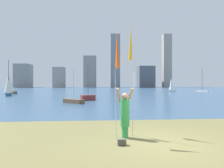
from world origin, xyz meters
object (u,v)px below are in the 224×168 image
object	(u,v)px
sailboat_6	(88,97)
kite_flag_left	(117,51)
kite_flag_right	(131,46)
sailboat_4	(11,88)
person	(125,113)
bag	(122,142)
sailboat_3	(9,85)
sailboat_5	(202,91)
sailboat_1	(74,101)
sailboat_0	(171,85)

from	to	relation	value
sailboat_6	kite_flag_left	bearing A→B (deg)	-85.11
kite_flag_right	sailboat_4	distance (m)	38.20
person	bag	world-z (taller)	person
sailboat_3	sailboat_5	world-z (taller)	sailboat_3
kite_flag_right	bag	bearing A→B (deg)	-109.74
sailboat_3	sailboat_4	distance (m)	6.67
sailboat_1	sailboat_3	size ratio (longest dim) A/B	0.62
sailboat_4	sailboat_3	bearing A→B (deg)	-72.85
kite_flag_left	bag	bearing A→B (deg)	-79.05
bag	sailboat_3	xyz separation A→B (m)	(-14.95, 29.20, 1.70)
kite_flag_right	sailboat_4	world-z (taller)	kite_flag_right
sailboat_0	sailboat_1	world-z (taller)	sailboat_0
kite_flag_right	sailboat_6	xyz separation A→B (m)	(-2.28, 17.26, -3.31)
kite_flag_right	bag	distance (m)	3.99
kite_flag_right	sailboat_6	distance (m)	17.72
person	sailboat_4	world-z (taller)	sailboat_4
person	sailboat_3	distance (m)	32.05
bag	sailboat_3	bearing A→B (deg)	117.11
kite_flag_left	sailboat_6	size ratio (longest dim) A/B	0.94
sailboat_1	kite_flag_right	bearing A→B (deg)	-74.89
sailboat_5	sailboat_6	bearing A→B (deg)	-140.24
bag	sailboat_5	size ratio (longest dim) A/B	0.05
person	sailboat_0	distance (m)	44.21
sailboat_3	sailboat_4	world-z (taller)	sailboat_3
sailboat_1	sailboat_4	bearing A→B (deg)	124.37
sailboat_0	sailboat_3	xyz separation A→B (m)	(-32.15, -12.62, 0.21)
sailboat_0	sailboat_4	bearing A→B (deg)	-169.56
sailboat_4	kite_flag_right	bearing A→B (deg)	-62.65
sailboat_5	sailboat_6	xyz separation A→B (m)	(-25.62, -21.32, 0.01)
bag	sailboat_1	bearing A→B (deg)	101.36
kite_flag_left	sailboat_3	xyz separation A→B (m)	(-14.85, 28.69, -1.45)
kite_flag_right	bag	xyz separation A→B (m)	(-0.60, -1.68, -3.57)
sailboat_4	person	bearing A→B (deg)	-63.58
bag	sailboat_1	world-z (taller)	sailboat_1
sailboat_0	sailboat_1	distance (m)	33.40
sailboat_5	sailboat_0	bearing A→B (deg)	166.87
sailboat_3	sailboat_5	bearing A→B (deg)	15.86
sailboat_3	sailboat_4	bearing A→B (deg)	107.15
sailboat_0	sailboat_1	size ratio (longest dim) A/B	1.48
sailboat_4	bag	bearing A→B (deg)	-64.56
sailboat_5	kite_flag_left	bearing A→B (deg)	-121.18
bag	sailboat_4	xyz separation A→B (m)	(-16.91, 35.54, 1.02)
sailboat_3	sailboat_4	size ratio (longest dim) A/B	1.59
sailboat_1	sailboat_3	bearing A→B (deg)	130.53
sailboat_0	sailboat_6	bearing A→B (deg)	-129.51
kite_flag_right	sailboat_3	bearing A→B (deg)	119.48
sailboat_3	sailboat_6	distance (m)	16.84
sailboat_1	person	bearing A→B (deg)	-76.91
sailboat_1	bag	bearing A→B (deg)	-78.64
kite_flag_right	sailboat_5	world-z (taller)	sailboat_5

